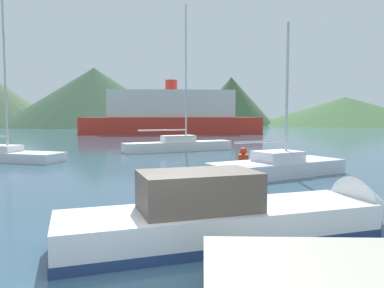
{
  "coord_description": "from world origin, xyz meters",
  "views": [
    {
      "loc": [
        0.99,
        -5.28,
        2.67
      ],
      "look_at": [
        0.41,
        14.0,
        1.2
      ],
      "focal_mm": 35.0,
      "sensor_mm": 36.0,
      "label": 1
    }
  ],
  "objects_px": {
    "motorboat_near": "(252,218)",
    "sailboat_outer": "(278,166)",
    "sailboat_inner": "(178,144)",
    "ferry_distant": "(171,115)",
    "sailboat_middle": "(0,154)",
    "buoy_marker": "(243,154)"
  },
  "relations": [
    {
      "from": "sailboat_middle",
      "to": "ferry_distant",
      "type": "xyz_separation_m",
      "value": [
        7.37,
        34.32,
        2.41
      ]
    },
    {
      "from": "ferry_distant",
      "to": "buoy_marker",
      "type": "height_order",
      "value": "ferry_distant"
    },
    {
      "from": "motorboat_near",
      "to": "buoy_marker",
      "type": "height_order",
      "value": "motorboat_near"
    },
    {
      "from": "sailboat_inner",
      "to": "sailboat_middle",
      "type": "height_order",
      "value": "sailboat_inner"
    },
    {
      "from": "sailboat_inner",
      "to": "ferry_distant",
      "type": "distance_m",
      "value": 28.32
    },
    {
      "from": "sailboat_middle",
      "to": "ferry_distant",
      "type": "bearing_deg",
      "value": 93.37
    },
    {
      "from": "sailboat_inner",
      "to": "sailboat_middle",
      "type": "xyz_separation_m",
      "value": [
        -10.29,
        -6.24,
        -0.11
      ]
    },
    {
      "from": "sailboat_middle",
      "to": "sailboat_outer",
      "type": "distance_m",
      "value": 16.34
    },
    {
      "from": "sailboat_outer",
      "to": "ferry_distant",
      "type": "height_order",
      "value": "ferry_distant"
    },
    {
      "from": "motorboat_near",
      "to": "ferry_distant",
      "type": "bearing_deg",
      "value": 77.11
    },
    {
      "from": "sailboat_middle",
      "to": "buoy_marker",
      "type": "xyz_separation_m",
      "value": [
        14.63,
        0.99,
        -0.09
      ]
    },
    {
      "from": "motorboat_near",
      "to": "sailboat_middle",
      "type": "height_order",
      "value": "sailboat_middle"
    },
    {
      "from": "sailboat_inner",
      "to": "ferry_distant",
      "type": "xyz_separation_m",
      "value": [
        -2.92,
        28.07,
        2.29
      ]
    },
    {
      "from": "sailboat_middle",
      "to": "buoy_marker",
      "type": "distance_m",
      "value": 14.66
    },
    {
      "from": "sailboat_inner",
      "to": "sailboat_outer",
      "type": "bearing_deg",
      "value": -92.73
    },
    {
      "from": "sailboat_middle",
      "to": "buoy_marker",
      "type": "height_order",
      "value": "sailboat_middle"
    },
    {
      "from": "sailboat_middle",
      "to": "buoy_marker",
      "type": "relative_size",
      "value": 13.13
    },
    {
      "from": "buoy_marker",
      "to": "sailboat_middle",
      "type": "bearing_deg",
      "value": -176.14
    },
    {
      "from": "motorboat_near",
      "to": "sailboat_outer",
      "type": "distance_m",
      "value": 8.94
    },
    {
      "from": "motorboat_near",
      "to": "sailboat_middle",
      "type": "relative_size",
      "value": 0.85
    },
    {
      "from": "sailboat_inner",
      "to": "sailboat_outer",
      "type": "height_order",
      "value": "sailboat_inner"
    },
    {
      "from": "sailboat_inner",
      "to": "sailboat_outer",
      "type": "distance_m",
      "value": 12.56
    }
  ]
}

